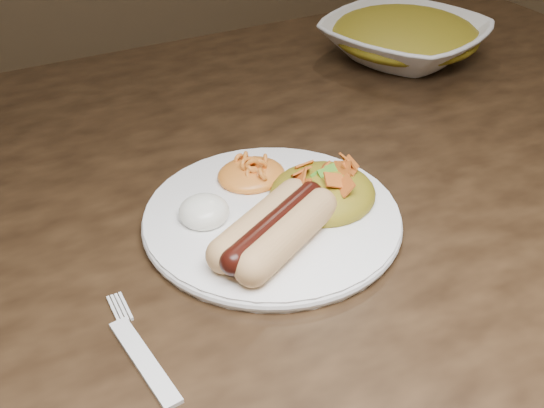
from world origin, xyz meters
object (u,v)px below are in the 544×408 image
table (184,282)px  serving_bowl (404,40)px  plate (272,218)px  fork (144,361)px

table → serving_bowl: 0.52m
plate → fork: bearing=-146.7°
table → serving_bowl: serving_bowl is taller
plate → fork: plate is taller
fork → serving_bowl: (0.54, 0.39, 0.03)m
table → serving_bowl: bearing=25.8°
fork → serving_bowl: serving_bowl is taller
plate → serving_bowl: size_ratio=1.09×
plate → serving_bowl: serving_bowl is taller
plate → table: bearing=143.3°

